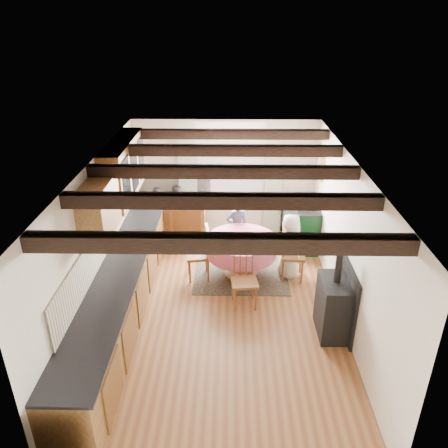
{
  "coord_description": "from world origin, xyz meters",
  "views": [
    {
      "loc": [
        0.1,
        -5.54,
        4.22
      ],
      "look_at": [
        0.0,
        0.8,
        1.15
      ],
      "focal_mm": 35.16,
      "sensor_mm": 36.0,
      "label": 1
    }
  ],
  "objects_px": {
    "chair_near": "(244,280)",
    "chair_right": "(293,253)",
    "aga_range": "(300,225)",
    "child_right": "(290,246)",
    "chair_left": "(198,253)",
    "cup": "(253,245)",
    "cast_iron_stove": "(335,293)",
    "child_far": "(237,227)",
    "dining_table": "(241,257)"
  },
  "relations": [
    {
      "from": "chair_left",
      "to": "aga_range",
      "type": "distance_m",
      "value": 2.27
    },
    {
      "from": "chair_near",
      "to": "chair_left",
      "type": "bearing_deg",
      "value": 127.95
    },
    {
      "from": "chair_left",
      "to": "cast_iron_stove",
      "type": "xyz_separation_m",
      "value": [
        2.03,
        -1.44,
        0.19
      ]
    },
    {
      "from": "child_right",
      "to": "cup",
      "type": "distance_m",
      "value": 0.76
    },
    {
      "from": "chair_near",
      "to": "child_far",
      "type": "height_order",
      "value": "child_far"
    },
    {
      "from": "aga_range",
      "to": "cup",
      "type": "bearing_deg",
      "value": -124.38
    },
    {
      "from": "dining_table",
      "to": "chair_left",
      "type": "bearing_deg",
      "value": -175.07
    },
    {
      "from": "child_far",
      "to": "child_right",
      "type": "bearing_deg",
      "value": 123.14
    },
    {
      "from": "chair_near",
      "to": "chair_right",
      "type": "height_order",
      "value": "chair_right"
    },
    {
      "from": "chair_right",
      "to": "child_right",
      "type": "distance_m",
      "value": 0.13
    },
    {
      "from": "chair_near",
      "to": "chair_left",
      "type": "xyz_separation_m",
      "value": [
        -0.78,
        0.82,
        0.01
      ]
    },
    {
      "from": "chair_near",
      "to": "chair_left",
      "type": "relative_size",
      "value": 0.98
    },
    {
      "from": "chair_right",
      "to": "aga_range",
      "type": "bearing_deg",
      "value": -9.44
    },
    {
      "from": "chair_left",
      "to": "chair_right",
      "type": "height_order",
      "value": "chair_right"
    },
    {
      "from": "aga_range",
      "to": "cast_iron_stove",
      "type": "height_order",
      "value": "cast_iron_stove"
    },
    {
      "from": "dining_table",
      "to": "cup",
      "type": "height_order",
      "value": "cup"
    },
    {
      "from": "child_right",
      "to": "cast_iron_stove",
      "type": "bearing_deg",
      "value": 176.59
    },
    {
      "from": "aga_range",
      "to": "child_right",
      "type": "bearing_deg",
      "value": -107.06
    },
    {
      "from": "aga_range",
      "to": "cast_iron_stove",
      "type": "distance_m",
      "value": 2.65
    },
    {
      "from": "chair_near",
      "to": "cup",
      "type": "bearing_deg",
      "value": 69.39
    },
    {
      "from": "chair_left",
      "to": "cast_iron_stove",
      "type": "bearing_deg",
      "value": 46.52
    },
    {
      "from": "child_far",
      "to": "aga_range",
      "type": "bearing_deg",
      "value": 179.06
    },
    {
      "from": "chair_near",
      "to": "chair_right",
      "type": "relative_size",
      "value": 0.95
    },
    {
      "from": "dining_table",
      "to": "child_far",
      "type": "distance_m",
      "value": 0.79
    },
    {
      "from": "dining_table",
      "to": "chair_near",
      "type": "height_order",
      "value": "chair_near"
    },
    {
      "from": "cup",
      "to": "cast_iron_stove",
      "type": "bearing_deg",
      "value": -47.18
    },
    {
      "from": "cup",
      "to": "chair_right",
      "type": "bearing_deg",
      "value": 20.44
    },
    {
      "from": "child_far",
      "to": "cast_iron_stove",
      "type": "bearing_deg",
      "value": 103.15
    },
    {
      "from": "chair_near",
      "to": "chair_right",
      "type": "xyz_separation_m",
      "value": [
        0.85,
        0.83,
        0.03
      ]
    },
    {
      "from": "cast_iron_stove",
      "to": "chair_left",
      "type": "bearing_deg",
      "value": 144.65
    },
    {
      "from": "child_far",
      "to": "child_right",
      "type": "relative_size",
      "value": 0.98
    },
    {
      "from": "chair_left",
      "to": "aga_range",
      "type": "bearing_deg",
      "value": 113.74
    },
    {
      "from": "chair_left",
      "to": "aga_range",
      "type": "xyz_separation_m",
      "value": [
        1.92,
        1.2,
        -0.04
      ]
    },
    {
      "from": "chair_near",
      "to": "child_far",
      "type": "xyz_separation_m",
      "value": [
        -0.1,
        1.64,
        0.11
      ]
    },
    {
      "from": "chair_near",
      "to": "cup",
      "type": "relative_size",
      "value": 9.64
    },
    {
      "from": "aga_range",
      "to": "cup",
      "type": "distance_m",
      "value": 1.79
    },
    {
      "from": "chair_near",
      "to": "child_right",
      "type": "distance_m",
      "value": 1.21
    },
    {
      "from": "dining_table",
      "to": "chair_left",
      "type": "distance_m",
      "value": 0.76
    },
    {
      "from": "chair_left",
      "to": "chair_right",
      "type": "distance_m",
      "value": 1.64
    },
    {
      "from": "cast_iron_stove",
      "to": "child_right",
      "type": "distance_m",
      "value": 1.6
    },
    {
      "from": "dining_table",
      "to": "chair_near",
      "type": "xyz_separation_m",
      "value": [
        0.03,
        -0.88,
        0.1
      ]
    },
    {
      "from": "dining_table",
      "to": "cast_iron_stove",
      "type": "xyz_separation_m",
      "value": [
        1.29,
        -1.51,
        0.31
      ]
    },
    {
      "from": "chair_left",
      "to": "child_far",
      "type": "relative_size",
      "value": 0.84
    },
    {
      "from": "cast_iron_stove",
      "to": "cup",
      "type": "relative_size",
      "value": 13.8
    },
    {
      "from": "cast_iron_stove",
      "to": "child_far",
      "type": "height_order",
      "value": "cast_iron_stove"
    },
    {
      "from": "aga_range",
      "to": "child_far",
      "type": "xyz_separation_m",
      "value": [
        -1.24,
        -0.38,
        0.13
      ]
    },
    {
      "from": "dining_table",
      "to": "chair_left",
      "type": "height_order",
      "value": "chair_left"
    },
    {
      "from": "chair_right",
      "to": "chair_left",
      "type": "bearing_deg",
      "value": 94.51
    },
    {
      "from": "chair_left",
      "to": "aga_range",
      "type": "height_order",
      "value": "chair_left"
    },
    {
      "from": "chair_near",
      "to": "aga_range",
      "type": "xyz_separation_m",
      "value": [
        1.14,
        2.02,
        -0.03
      ]
    }
  ]
}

